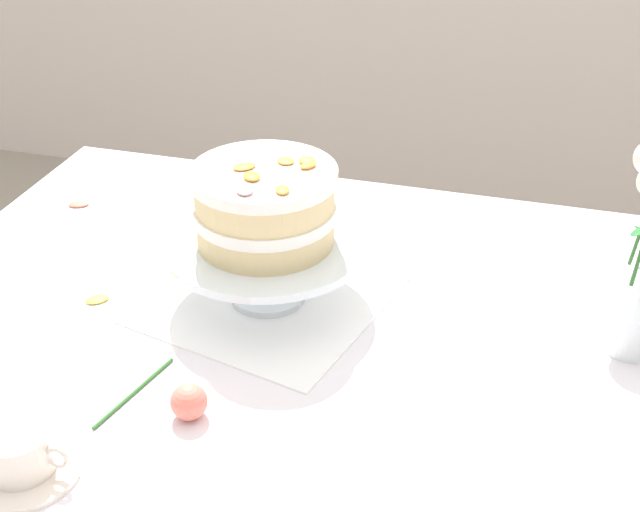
{
  "coord_description": "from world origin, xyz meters",
  "views": [
    {
      "loc": [
        0.21,
        -0.93,
        1.45
      ],
      "look_at": [
        -0.06,
        0.02,
        0.86
      ],
      "focal_mm": 48.69,
      "sensor_mm": 36.0,
      "label": 1
    }
  ],
  "objects_px": {
    "teacup": "(20,455)",
    "dining_table": "(354,408)",
    "fallen_rose": "(187,401)",
    "layer_cake": "(265,205)",
    "cake_stand": "(266,251)"
  },
  "relations": [
    {
      "from": "dining_table",
      "to": "fallen_rose",
      "type": "relative_size",
      "value": 9.27
    },
    {
      "from": "fallen_rose",
      "to": "layer_cake",
      "type": "bearing_deg",
      "value": 87.55
    },
    {
      "from": "dining_table",
      "to": "layer_cake",
      "type": "bearing_deg",
      "value": 148.08
    },
    {
      "from": "dining_table",
      "to": "teacup",
      "type": "relative_size",
      "value": 10.44
    },
    {
      "from": "cake_stand",
      "to": "layer_cake",
      "type": "relative_size",
      "value": 1.42
    },
    {
      "from": "teacup",
      "to": "fallen_rose",
      "type": "xyz_separation_m",
      "value": [
        0.14,
        0.14,
        -0.0
      ]
    },
    {
      "from": "teacup",
      "to": "layer_cake",
      "type": "bearing_deg",
      "value": 69.54
    },
    {
      "from": "cake_stand",
      "to": "layer_cake",
      "type": "distance_m",
      "value": 0.07
    },
    {
      "from": "teacup",
      "to": "dining_table",
      "type": "bearing_deg",
      "value": 45.03
    },
    {
      "from": "dining_table",
      "to": "teacup",
      "type": "xyz_separation_m",
      "value": [
        -0.31,
        -0.31,
        0.12
      ]
    },
    {
      "from": "dining_table",
      "to": "fallen_rose",
      "type": "xyz_separation_m",
      "value": [
        -0.17,
        -0.17,
        0.11
      ]
    },
    {
      "from": "layer_cake",
      "to": "fallen_rose",
      "type": "relative_size",
      "value": 1.35
    },
    {
      "from": "teacup",
      "to": "fallen_rose",
      "type": "bearing_deg",
      "value": 44.67
    },
    {
      "from": "teacup",
      "to": "fallen_rose",
      "type": "relative_size",
      "value": 0.89
    },
    {
      "from": "cake_stand",
      "to": "teacup",
      "type": "relative_size",
      "value": 2.16
    }
  ]
}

